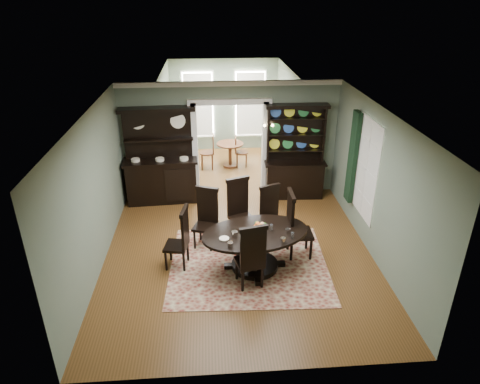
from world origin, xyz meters
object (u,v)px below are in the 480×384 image
at_px(dining_table, 255,243).
at_px(welsh_dresser, 294,164).
at_px(parlor_table, 230,151).
at_px(sideboard, 161,170).

distance_m(dining_table, welsh_dresser, 3.48).
bearing_deg(dining_table, parlor_table, 79.85).
relative_size(sideboard, parlor_table, 2.99).
bearing_deg(welsh_dresser, parlor_table, 128.04).
xyz_separation_m(sideboard, welsh_dresser, (3.43, 0.02, 0.04)).
bearing_deg(sideboard, parlor_table, 45.70).
relative_size(dining_table, welsh_dresser, 0.94).
distance_m(sideboard, parlor_table, 2.88).
relative_size(dining_table, parlor_table, 2.84).
height_order(dining_table, sideboard, sideboard).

